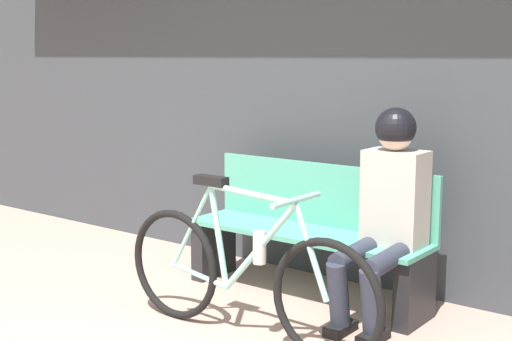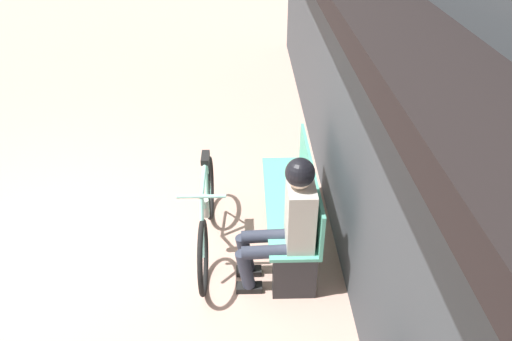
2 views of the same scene
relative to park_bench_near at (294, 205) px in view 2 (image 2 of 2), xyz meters
The scene contains 5 objects.
ground_plane 2.12m from the park_bench_near, 87.64° to the right, with size 24.00×24.00×0.00m, color tan.
storefront_wall 1.35m from the park_bench_near, 79.01° to the left, with size 12.00×0.56×3.20m.
park_bench_near is the anchor object (origin of this frame).
bicycle 0.81m from the park_bench_near, 81.94° to the right, with size 1.67×0.40×0.86m.
person_seated 0.67m from the park_bench_near, 10.68° to the right, with size 0.34×0.64×1.22m.
Camera 2 is at (3.67, 1.64, 3.09)m, focal length 35.00 mm.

